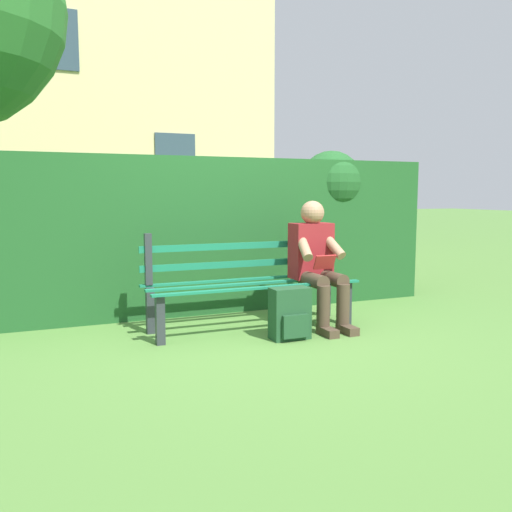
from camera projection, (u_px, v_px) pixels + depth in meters
The scene contains 6 objects.
ground at pixel (252, 329), 4.90m from camera, with size 60.00×60.00×0.00m, color #517F38.
park_bench at pixel (248, 281), 4.93m from camera, with size 1.92×0.54×0.88m.
person_seated at pixel (317, 260), 4.98m from camera, with size 0.44×0.73×1.16m.
hedge_backdrop at pixel (204, 229), 5.76m from camera, with size 5.04×0.88×1.71m.
building_facade at pixel (53, 94), 12.21m from camera, with size 9.64×3.06×6.91m.
backpack at pixel (290, 314), 4.54m from camera, with size 0.33×0.25×0.44m.
Camera 1 is at (1.82, 4.44, 1.22)m, focal length 37.86 mm.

